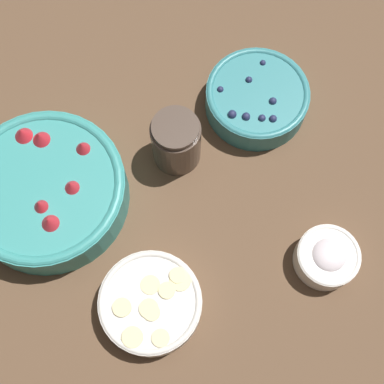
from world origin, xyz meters
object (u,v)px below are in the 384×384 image
Objects in this scene: bowl_cream at (327,257)px; bowl_blueberries at (257,98)px; bowl_strawberries at (46,190)px; bowl_bananas at (151,303)px; jar_chocolate at (176,142)px.

bowl_blueberries is at bearing 75.27° from bowl_cream.
bowl_strawberries is 0.25m from bowl_bananas.
bowl_strawberries is at bearing 100.01° from bowl_bananas.
bowl_blueberries is 0.40m from bowl_bananas.
bowl_strawberries is 0.46m from bowl_cream.
bowl_blueberries is 1.81× the size of bowl_cream.
jar_chocolate is (0.18, 0.19, 0.02)m from bowl_bananas.
bowl_cream is (-0.08, -0.29, -0.00)m from bowl_blueberries.
jar_chocolate reaches higher than bowl_blueberries.
bowl_bananas is at bearing -79.99° from bowl_strawberries.
bowl_cream is at bearing -72.41° from jar_chocolate.
bowl_bananas is 0.26m from jar_chocolate.
bowl_cream is at bearing -104.73° from bowl_blueberries.
bowl_cream is (0.27, -0.09, 0.00)m from bowl_bananas.
bowl_cream is at bearing -47.49° from bowl_strawberries.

